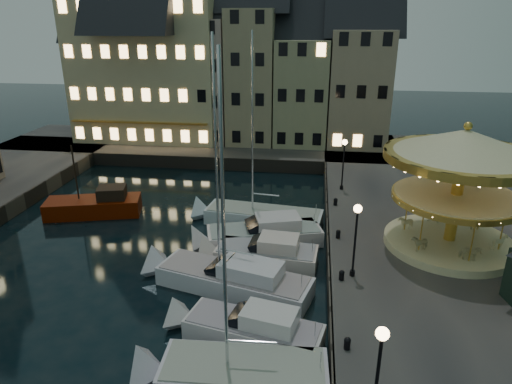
# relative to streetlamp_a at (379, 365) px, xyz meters

# --- Properties ---
(ground) EXTENTS (160.00, 160.00, 0.00)m
(ground) POSITION_rel_streetlamp_a_xyz_m (-7.20, 9.00, -4.02)
(ground) COLOR black
(ground) RESTS_ON ground
(quay_east) EXTENTS (16.00, 56.00, 1.30)m
(quay_east) POSITION_rel_streetlamp_a_xyz_m (6.80, 15.00, -3.37)
(quay_east) COLOR #474442
(quay_east) RESTS_ON ground
(quay_north) EXTENTS (44.00, 12.00, 1.30)m
(quay_north) POSITION_rel_streetlamp_a_xyz_m (-15.20, 37.00, -3.37)
(quay_north) COLOR #474442
(quay_north) RESTS_ON ground
(quaywall_e) EXTENTS (0.15, 44.00, 1.30)m
(quaywall_e) POSITION_rel_streetlamp_a_xyz_m (-1.20, 15.00, -3.37)
(quaywall_e) COLOR #47423A
(quaywall_e) RESTS_ON ground
(quaywall_n) EXTENTS (48.00, 0.15, 1.30)m
(quaywall_n) POSITION_rel_streetlamp_a_xyz_m (-13.20, 31.00, -3.37)
(quaywall_n) COLOR #47423A
(quaywall_n) RESTS_ON ground
(streetlamp_a) EXTENTS (0.44, 0.44, 4.17)m
(streetlamp_a) POSITION_rel_streetlamp_a_xyz_m (0.00, 0.00, 0.00)
(streetlamp_a) COLOR black
(streetlamp_a) RESTS_ON quay_east
(streetlamp_b) EXTENTS (0.44, 0.44, 4.17)m
(streetlamp_b) POSITION_rel_streetlamp_a_xyz_m (0.00, 10.00, 0.00)
(streetlamp_b) COLOR black
(streetlamp_b) RESTS_ON quay_east
(streetlamp_c) EXTENTS (0.44, 0.44, 4.17)m
(streetlamp_c) POSITION_rel_streetlamp_a_xyz_m (0.00, 23.50, 0.00)
(streetlamp_c) COLOR black
(streetlamp_c) RESTS_ON quay_east
(bollard_a) EXTENTS (0.30, 0.30, 0.57)m
(bollard_a) POSITION_rel_streetlamp_a_xyz_m (-0.60, 4.00, -2.41)
(bollard_a) COLOR black
(bollard_a) RESTS_ON quay_east
(bollard_b) EXTENTS (0.30, 0.30, 0.57)m
(bollard_b) POSITION_rel_streetlamp_a_xyz_m (-0.60, 9.50, -2.41)
(bollard_b) COLOR black
(bollard_b) RESTS_ON quay_east
(bollard_c) EXTENTS (0.30, 0.30, 0.57)m
(bollard_c) POSITION_rel_streetlamp_a_xyz_m (-0.60, 14.50, -2.41)
(bollard_c) COLOR black
(bollard_c) RESTS_ON quay_east
(bollard_d) EXTENTS (0.30, 0.30, 0.57)m
(bollard_d) POSITION_rel_streetlamp_a_xyz_m (-0.60, 20.00, -2.41)
(bollard_d) COLOR black
(bollard_d) RESTS_ON quay_east
(townhouse_na) EXTENTS (5.50, 8.00, 12.80)m
(townhouse_na) POSITION_rel_streetlamp_a_xyz_m (-26.70, 39.00, 3.76)
(townhouse_na) COLOR gray
(townhouse_na) RESTS_ON quay_north
(townhouse_nb) EXTENTS (6.16, 8.00, 13.80)m
(townhouse_nb) POSITION_rel_streetlamp_a_xyz_m (-21.25, 39.00, 4.26)
(townhouse_nb) COLOR slate
(townhouse_nb) RESTS_ON quay_north
(townhouse_nc) EXTENTS (6.82, 8.00, 14.80)m
(townhouse_nc) POSITION_rel_streetlamp_a_xyz_m (-15.20, 39.00, 4.76)
(townhouse_nc) COLOR #B49990
(townhouse_nc) RESTS_ON quay_north
(townhouse_nd) EXTENTS (5.50, 8.00, 15.80)m
(townhouse_nd) POSITION_rel_streetlamp_a_xyz_m (-9.45, 39.00, 5.26)
(townhouse_nd) COLOR tan
(townhouse_nd) RESTS_ON quay_north
(townhouse_ne) EXTENTS (6.16, 8.00, 12.80)m
(townhouse_ne) POSITION_rel_streetlamp_a_xyz_m (-4.00, 39.00, 3.76)
(townhouse_ne) COLOR #989770
(townhouse_ne) RESTS_ON quay_north
(townhouse_nf) EXTENTS (6.82, 8.00, 13.80)m
(townhouse_nf) POSITION_rel_streetlamp_a_xyz_m (2.05, 39.00, 4.26)
(townhouse_nf) COLOR gray
(townhouse_nf) RESTS_ON quay_north
(hotel_corner) EXTENTS (17.60, 9.00, 16.80)m
(hotel_corner) POSITION_rel_streetlamp_a_xyz_m (-21.20, 39.00, 5.76)
(hotel_corner) COLOR beige
(hotel_corner) RESTS_ON quay_north
(motorboat_a) EXTENTS (8.00, 2.98, 13.37)m
(motorboat_a) POSITION_rel_streetlamp_a_xyz_m (-5.39, 2.69, -3.48)
(motorboat_a) COLOR silver
(motorboat_a) RESTS_ON ground
(motorboat_b) EXTENTS (7.58, 3.64, 2.15)m
(motorboat_b) POSITION_rel_streetlamp_a_xyz_m (-5.20, 5.55, -3.38)
(motorboat_b) COLOR silver
(motorboat_b) RESTS_ON ground
(motorboat_c) EXTENTS (9.83, 4.98, 13.10)m
(motorboat_c) POSITION_rel_streetlamp_a_xyz_m (-6.88, 9.86, -3.34)
(motorboat_c) COLOR silver
(motorboat_c) RESTS_ON ground
(motorboat_d) EXTENTS (7.33, 2.90, 2.15)m
(motorboat_d) POSITION_rel_streetlamp_a_xyz_m (-5.40, 12.89, -3.38)
(motorboat_d) COLOR silver
(motorboat_d) RESTS_ON ground
(motorboat_e) EXTENTS (8.73, 4.75, 2.15)m
(motorboat_e) POSITION_rel_streetlamp_a_xyz_m (-5.84, 15.56, -3.37)
(motorboat_e) COLOR silver
(motorboat_e) RESTS_ON ground
(motorboat_f) EXTENTS (9.72, 3.67, 12.85)m
(motorboat_f) POSITION_rel_streetlamp_a_xyz_m (-6.44, 18.86, -3.49)
(motorboat_f) COLOR silver
(motorboat_f) RESTS_ON ground
(red_fishing_boat) EXTENTS (7.47, 4.17, 5.82)m
(red_fishing_boat) POSITION_rel_streetlamp_a_xyz_m (-19.04, 18.80, -3.32)
(red_fishing_boat) COLOR #5D1300
(red_fishing_boat) RESTS_ON ground
(carousel) EXTENTS (8.83, 8.83, 7.73)m
(carousel) POSITION_rel_streetlamp_a_xyz_m (6.08, 14.26, 2.37)
(carousel) COLOR beige
(carousel) RESTS_ON quay_east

